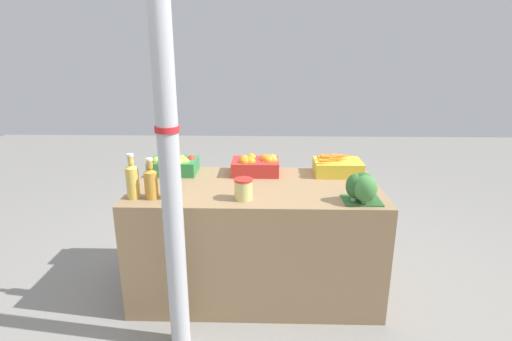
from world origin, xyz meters
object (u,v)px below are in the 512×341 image
Objects in this scene: support_pole at (169,151)px; carrot_crate at (337,167)px; broccoli_pile at (363,188)px; juice_bottle_cloudy at (170,180)px; juice_bottle_golden at (132,180)px; pickle_jar at (243,189)px; apple_crate at (174,165)px; orange_crate at (257,165)px; juice_bottle_amber at (151,182)px.

support_pole reaches higher than carrot_crate.
support_pole reaches higher than broccoli_pile.
support_pole is at bearing -164.51° from broccoli_pile.
juice_bottle_golden is at bearing 180.00° from juice_bottle_cloudy.
apple_crate is at bearing 136.53° from pickle_jar.
support_pole is 17.89× the size of pickle_jar.
broccoli_pile is (0.62, -0.55, 0.02)m from orange_crate.
juice_bottle_golden is (-0.73, -0.51, 0.05)m from orange_crate.
juice_bottle_cloudy is at bearing 179.68° from pickle_jar.
orange_crate is 1.34× the size of juice_bottle_amber.
juice_bottle_cloudy is at bearing -0.00° from juice_bottle_golden.
carrot_crate is 0.82m from pickle_jar.
carrot_crate is 1.21× the size of juice_bottle_golden.
juice_bottle_golden reaches higher than apple_crate.
support_pole is at bearing -46.59° from juice_bottle_golden.
juice_bottle_golden reaches higher than carrot_crate.
pickle_jar is (0.43, -0.00, -0.05)m from juice_bottle_cloudy.
juice_bottle_cloudy reaches higher than orange_crate.
juice_bottle_golden is (-0.14, -0.49, 0.05)m from apple_crate.
pickle_jar is at bearing -97.51° from orange_crate.
juice_bottle_golden is (-1.35, 0.04, 0.02)m from broccoli_pile.
carrot_crate is at bearing 23.00° from juice_bottle_amber.
juice_bottle_amber is at bearing 179.75° from pickle_jar.
broccoli_pile is 1.35m from juice_bottle_golden.
juice_bottle_golden reaches higher than juice_bottle_amber.
pickle_jar is at bearing -0.32° from juice_bottle_cloudy.
juice_bottle_amber reaches higher than pickle_jar.
carrot_crate is 1.51× the size of broccoli_pile.
juice_bottle_cloudy is at bearing 177.89° from broccoli_pile.
juice_bottle_cloudy reaches higher than juice_bottle_amber.
carrot_crate is 1.34× the size of juice_bottle_amber.
apple_crate is 2.60× the size of pickle_jar.
juice_bottle_amber is 0.91× the size of juice_bottle_cloudy.
juice_bottle_cloudy is (0.23, -0.00, 0.00)m from juice_bottle_golden.
apple_crate is 1.34× the size of juice_bottle_amber.
support_pole reaches higher than juice_bottle_golden.
juice_bottle_golden is at bearing 133.41° from support_pole.
pickle_jar is (0.66, -0.00, -0.05)m from juice_bottle_golden.
apple_crate is 1.16m from carrot_crate.
broccoli_pile is 0.80× the size of juice_bottle_golden.
orange_crate is at bearing -179.96° from carrot_crate.
apple_crate is 0.72m from pickle_jar.
pickle_jar is at bearing 176.77° from broccoli_pile.
juice_bottle_amber is at bearing -157.00° from carrot_crate.
support_pole is 6.88× the size of carrot_crate.
carrot_crate is 1.29m from juice_bottle_amber.
juice_bottle_cloudy is at bearing -134.74° from orange_crate.
carrot_crate is at bearing 0.65° from apple_crate.
orange_crate is at bearing 82.49° from pickle_jar.
juice_bottle_golden reaches higher than broccoli_pile.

